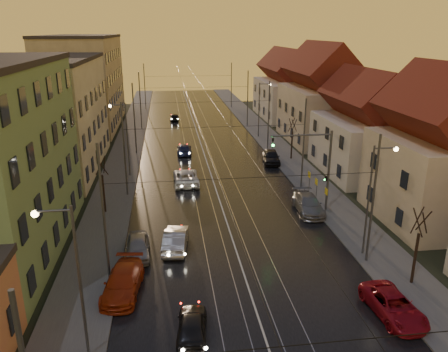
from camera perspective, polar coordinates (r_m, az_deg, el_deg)
name	(u,v)px	position (r m, az deg, el deg)	size (l,w,h in m)	color
road	(203,150)	(58.21, -2.80, 3.47)	(16.00, 120.00, 0.04)	black
sidewalk_left	(126,152)	(58.27, -12.66, 3.10)	(4.00, 120.00, 0.15)	#4C4C4C
sidewalk_right	(276,147)	(59.82, 6.81, 3.82)	(4.00, 120.00, 0.15)	#4C4C4C
tram_rail_0	(186,150)	(58.07, -4.97, 3.42)	(0.06, 120.00, 0.03)	gray
tram_rail_1	(197,150)	(58.15, -3.56, 3.47)	(0.06, 120.00, 0.03)	gray
tram_rail_2	(208,149)	(58.27, -2.05, 3.53)	(0.06, 120.00, 0.03)	gray
tram_rail_3	(219,149)	(58.42, -0.65, 3.58)	(0.06, 120.00, 0.03)	gray
apartment_left_2	(49,117)	(52.48, -21.88, 7.19)	(10.00, 20.00, 12.00)	#B5AE8C
apartment_left_3	(85,83)	(75.59, -17.73, 11.51)	(10.00, 24.00, 14.00)	#93835F
house_right_1	(440,157)	(39.01, 26.34, 2.19)	(8.67, 10.20, 10.80)	#BBAC90
house_right_2	(367,132)	(50.14, 18.20, 5.52)	(9.18, 12.24, 9.20)	silver
house_right_3	(321,100)	(63.53, 12.56, 9.66)	(9.18, 14.28, 11.50)	#BBAC90
house_right_4	(287,89)	(80.62, 8.18, 11.17)	(9.18, 16.32, 10.00)	silver
catenary_pole_l_1	(104,215)	(27.50, -15.44, -4.95)	(0.16, 0.16, 9.00)	#595B60
catenary_pole_r_1	(373,201)	(30.22, 18.87, -3.14)	(0.16, 0.16, 9.00)	#595B60
catenary_pole_l_2	(124,151)	(41.62, -12.88, 3.25)	(0.16, 0.16, 9.00)	#595B60
catenary_pole_r_2	(304,145)	(43.46, 10.35, 4.06)	(0.16, 0.16, 9.00)	#595B60
catenary_pole_l_3	(134,119)	(56.19, -11.63, 7.25)	(0.16, 0.16, 9.00)	#595B60
catenary_pole_r_3	(269,116)	(57.57, 5.85, 7.80)	(0.16, 0.16, 9.00)	#595B60
catenary_pole_l_4	(140,101)	(70.95, -10.88, 9.59)	(0.16, 0.16, 9.00)	#595B60
catenary_pole_r_4	(248,99)	(72.04, 3.11, 10.03)	(0.16, 0.16, 9.00)	#595B60
catenary_pole_l_5	(145,87)	(88.76, -10.31, 11.37)	(0.16, 0.16, 9.00)	#595B60
catenary_pole_r_5	(231,86)	(89.64, 0.97, 11.73)	(0.16, 0.16, 9.00)	#595B60
street_lamp_0	(72,270)	(21.24, -19.29, -11.51)	(1.75, 0.32, 8.00)	#595B60
street_lamp_1	(374,190)	(31.14, 18.99, -1.75)	(1.75, 0.32, 8.00)	#595B60
street_lamp_2	(124,132)	(47.38, -12.93, 5.57)	(1.75, 0.32, 8.00)	#595B60
street_lamp_3	(261,104)	(64.34, 4.88, 9.31)	(1.75, 0.32, 8.00)	#595B60
traffic_light_mast	(318,161)	(37.77, 12.20, 1.90)	(5.30, 0.32, 7.20)	#595B60
bare_tree_0	(103,186)	(38.60, -15.51, -1.30)	(1.09, 1.09, 5.11)	black
bare_tree_1	(416,249)	(29.39, 23.84, -8.69)	(1.09, 1.09, 5.11)	black
bare_tree_2	(292,140)	(53.73, 8.87, 4.70)	(1.09, 1.09, 5.11)	black
driving_car_0	(192,325)	(23.90, -4.20, -18.87)	(1.52, 3.79, 1.29)	black
driving_car_1	(176,239)	(32.15, -6.32, -8.19)	(1.59, 4.55, 1.50)	#9C9CA1
driving_car_2	(186,177)	(45.17, -4.99, -0.13)	(2.45, 5.30, 1.47)	silver
driving_car_3	(184,149)	(56.20, -5.22, 3.51)	(1.79, 4.41, 1.28)	#181F48
driving_car_4	(174,117)	(77.47, -6.48, 7.64)	(1.50, 3.73, 1.27)	black
parked_left_2	(123,282)	(27.72, -13.07, -13.36)	(2.03, 4.99, 1.45)	#AB3211
parked_left_3	(138,247)	(31.63, -11.20, -9.03)	(1.64, 4.08, 1.39)	gray
parked_right_0	(393,306)	(26.92, 21.26, -15.50)	(2.12, 4.61, 1.28)	maroon
parked_right_1	(308,204)	(38.78, 10.95, -3.63)	(2.06, 5.07, 1.47)	gray
parked_right_2	(271,157)	(52.37, 6.18, 2.53)	(1.87, 4.64, 1.58)	black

